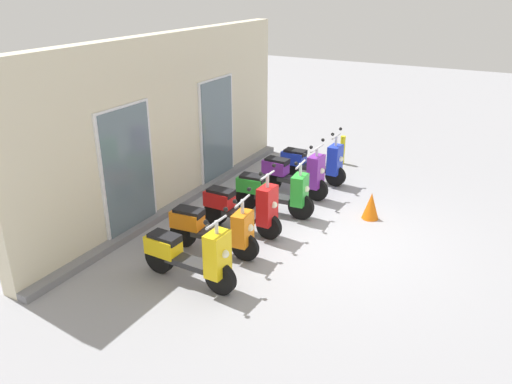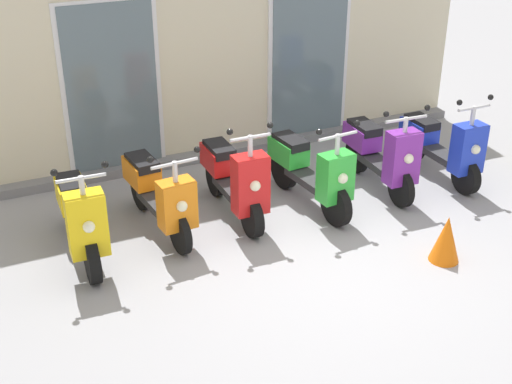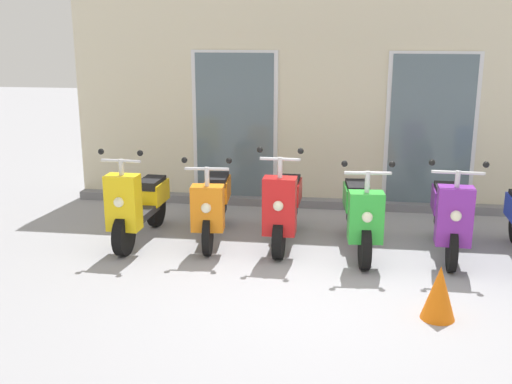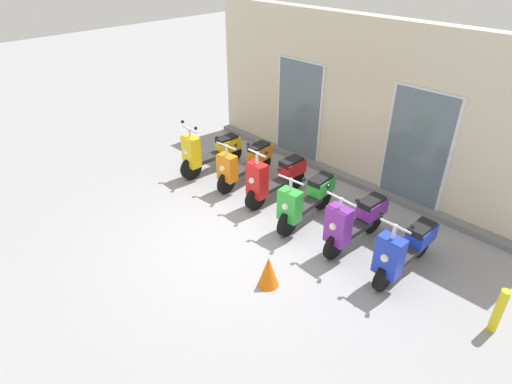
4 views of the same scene
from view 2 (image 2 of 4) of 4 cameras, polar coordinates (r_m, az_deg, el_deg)
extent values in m
plane|color=#939399|center=(7.36, 6.11, -5.81)|extent=(40.00, 40.00, 0.00)
cube|color=beige|center=(9.46, -3.81, 12.74)|extent=(7.75, 0.30, 3.32)
cube|color=slate|center=(9.75, -2.99, 3.27)|extent=(7.75, 0.20, 0.12)
cube|color=silver|center=(9.04, -11.81, 8.20)|extent=(1.28, 0.04, 2.30)
cube|color=slate|center=(9.02, -11.78, 8.16)|extent=(1.16, 0.02, 2.22)
cube|color=silver|center=(10.03, 4.35, 10.53)|extent=(1.28, 0.04, 2.30)
cube|color=slate|center=(10.01, 4.41, 10.49)|extent=(1.16, 0.02, 2.22)
cylinder|color=black|center=(7.10, -13.43, -5.51)|extent=(0.13, 0.49, 0.49)
cylinder|color=black|center=(8.08, -14.92, -1.47)|extent=(0.13, 0.49, 0.49)
cube|color=#2D2D30|center=(7.54, -14.31, -2.70)|extent=(0.29, 0.72, 0.09)
cube|color=yellow|center=(6.93, -13.83, -2.60)|extent=(0.39, 0.25, 0.66)
sphere|color=#F2EFCC|center=(6.80, -13.67, -2.81)|extent=(0.12, 0.12, 0.12)
cube|color=yellow|center=(7.88, -15.01, -0.17)|extent=(0.32, 0.53, 0.28)
cube|color=black|center=(7.78, -15.08, 0.62)|extent=(0.28, 0.49, 0.11)
cylinder|color=silver|center=(6.74, -14.21, 0.48)|extent=(0.06, 0.06, 0.21)
cylinder|color=silver|center=(6.71, -14.29, 1.12)|extent=(0.47, 0.05, 0.04)
sphere|color=black|center=(6.70, -12.40, 2.24)|extent=(0.07, 0.07, 0.07)
sphere|color=black|center=(6.65, -16.38, 1.54)|extent=(0.07, 0.07, 0.07)
cylinder|color=black|center=(7.42, -6.30, -3.41)|extent=(0.12, 0.48, 0.47)
cylinder|color=black|center=(8.37, -9.54, 0.08)|extent=(0.12, 0.48, 0.47)
cube|color=#2D2D30|center=(7.84, -8.07, -0.92)|extent=(0.32, 0.74, 0.09)
cube|color=orange|center=(7.30, -6.56, -1.03)|extent=(0.40, 0.27, 0.54)
sphere|color=#F2EFCC|center=(7.17, -6.16, -1.17)|extent=(0.12, 0.12, 0.12)
cube|color=orange|center=(8.16, -9.44, 1.66)|extent=(0.34, 0.54, 0.28)
cube|color=black|center=(8.07, -9.41, 2.45)|extent=(0.30, 0.50, 0.11)
cylinder|color=silver|center=(7.13, -6.71, 1.61)|extent=(0.06, 0.06, 0.24)
cylinder|color=silver|center=(7.09, -6.76, 2.36)|extent=(0.52, 0.08, 0.04)
sphere|color=black|center=(7.14, -4.90, 3.53)|extent=(0.07, 0.07, 0.07)
sphere|color=black|center=(6.96, -8.75, 2.66)|extent=(0.07, 0.07, 0.07)
cylinder|color=black|center=(7.69, -0.34, -2.14)|extent=(0.12, 0.46, 0.45)
cylinder|color=black|center=(8.62, -3.32, 1.17)|extent=(0.12, 0.46, 0.45)
cube|color=#2D2D30|center=(8.10, -1.93, 0.23)|extent=(0.27, 0.70, 0.09)
cube|color=red|center=(7.54, -0.47, 0.64)|extent=(0.38, 0.25, 0.68)
sphere|color=#F2EFCC|center=(7.41, -0.07, 0.51)|extent=(0.12, 0.12, 0.12)
cube|color=red|center=(8.40, -3.14, 2.81)|extent=(0.31, 0.53, 0.28)
cube|color=black|center=(8.31, -3.06, 3.59)|extent=(0.27, 0.48, 0.11)
cylinder|color=silver|center=(7.35, -0.48, 3.77)|extent=(0.06, 0.06, 0.26)
cylinder|color=silver|center=(7.31, -0.48, 4.55)|extent=(0.46, 0.05, 0.04)
sphere|color=black|center=(7.36, 1.18, 5.54)|extent=(0.07, 0.07, 0.07)
sphere|color=black|center=(7.19, -2.19, 5.00)|extent=(0.07, 0.07, 0.07)
cylinder|color=black|center=(7.96, 6.64, -1.12)|extent=(0.15, 0.50, 0.49)
cylinder|color=black|center=(8.79, 2.31, 1.86)|extent=(0.15, 0.50, 0.49)
cube|color=#2D2D30|center=(8.32, 4.39, 1.06)|extent=(0.32, 0.72, 0.09)
cube|color=green|center=(7.83, 6.60, 1.23)|extent=(0.40, 0.27, 0.57)
sphere|color=#F2EFCC|center=(7.72, 7.18, 1.13)|extent=(0.12, 0.12, 0.12)
cube|color=green|center=(8.59, 2.70, 3.43)|extent=(0.34, 0.54, 0.28)
cube|color=black|center=(8.50, 2.87, 4.20)|extent=(0.30, 0.50, 0.11)
cylinder|color=silver|center=(7.67, 6.75, 3.88)|extent=(0.06, 0.06, 0.26)
cylinder|color=silver|center=(7.63, 6.80, 4.63)|extent=(0.51, 0.08, 0.04)
sphere|color=black|center=(7.74, 8.37, 5.65)|extent=(0.07, 0.07, 0.07)
sphere|color=black|center=(7.45, 5.25, 4.98)|extent=(0.07, 0.07, 0.07)
cylinder|color=black|center=(8.51, 11.90, 0.31)|extent=(0.11, 0.48, 0.48)
cylinder|color=black|center=(9.31, 8.34, 3.03)|extent=(0.11, 0.48, 0.48)
cube|color=#2D2D30|center=(8.86, 10.09, 2.32)|extent=(0.29, 0.67, 0.09)
cube|color=purple|center=(8.37, 12.00, 2.80)|extent=(0.39, 0.26, 0.66)
sphere|color=#F2EFCC|center=(8.26, 12.52, 2.71)|extent=(0.12, 0.12, 0.12)
cube|color=purple|center=(9.11, 8.78, 4.59)|extent=(0.32, 0.53, 0.28)
cube|color=black|center=(9.03, 8.97, 5.32)|extent=(0.28, 0.49, 0.11)
cylinder|color=silver|center=(8.22, 12.27, 5.40)|extent=(0.06, 0.06, 0.20)
cylinder|color=silver|center=(8.19, 12.32, 5.92)|extent=(0.56, 0.06, 0.04)
sphere|color=black|center=(8.31, 14.00, 6.78)|extent=(0.07, 0.07, 0.07)
sphere|color=black|center=(8.01, 10.73, 6.35)|extent=(0.07, 0.07, 0.07)
cylinder|color=black|center=(9.03, 16.98, 1.19)|extent=(0.12, 0.45, 0.45)
cylinder|color=black|center=(9.81, 12.84, 3.80)|extent=(0.12, 0.45, 0.45)
cube|color=#2D2D30|center=(9.37, 14.90, 3.11)|extent=(0.27, 0.70, 0.09)
cube|color=#1E38C6|center=(8.91, 17.14, 3.46)|extent=(0.38, 0.25, 0.63)
sphere|color=#F2EFCC|center=(8.81, 17.71, 3.38)|extent=(0.12, 0.12, 0.12)
cube|color=#1E38C6|center=(9.65, 13.34, 4.97)|extent=(0.31, 0.52, 0.28)
cube|color=black|center=(9.57, 13.57, 5.67)|extent=(0.27, 0.48, 0.11)
cylinder|color=silver|center=(8.76, 17.51, 5.99)|extent=(0.06, 0.06, 0.26)
cylinder|color=silver|center=(8.72, 17.60, 6.66)|extent=(0.47, 0.04, 0.04)
sphere|color=black|center=(8.84, 18.85, 7.43)|extent=(0.07, 0.07, 0.07)
sphere|color=black|center=(8.54, 16.50, 7.11)|extent=(0.07, 0.07, 0.07)
cone|color=orange|center=(7.50, 15.46, -3.75)|extent=(0.32, 0.32, 0.52)
camera|label=1|loc=(4.97, -85.67, 5.58)|focal=35.50mm
camera|label=3|loc=(3.81, 68.50, -11.77)|focal=43.53mm
camera|label=4|loc=(7.86, 60.30, 18.74)|focal=29.91mm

